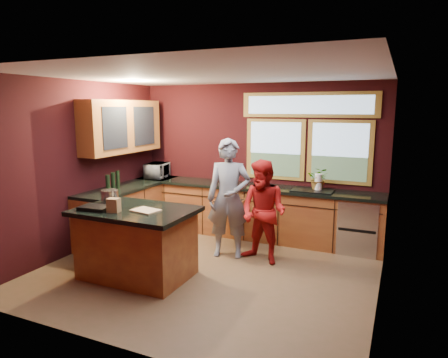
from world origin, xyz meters
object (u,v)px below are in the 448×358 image
Objects in this scene: person_grey at (229,198)px; cutting_board at (146,210)px; person_red at (263,212)px; stock_pot at (110,196)px; island at (137,242)px.

cutting_board is at bearing -132.20° from person_grey.
stock_pot is (-1.95, -1.04, 0.27)m from person_red.
person_grey is at bearing 37.51° from stock_pot.
cutting_board is 0.78m from stock_pot.
person_grey is 1.19× the size of person_red.
person_grey is 1.41m from cutting_board.
cutting_board is (-0.63, -1.26, 0.04)m from person_grey.
stock_pot is at bearing 165.07° from cutting_board.
person_grey is (0.83, 1.21, 0.43)m from island.
person_red is (1.40, 1.19, 0.29)m from island.
person_grey is 5.21× the size of cutting_board.
stock_pot is at bearing -137.10° from person_red.
island is 4.43× the size of cutting_board.
island is 0.80m from stock_pot.
person_red reaches higher than cutting_board.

